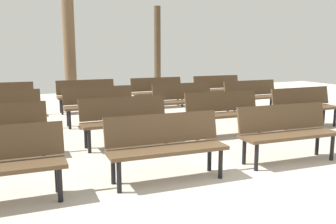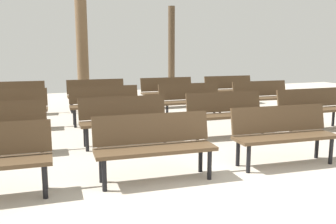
# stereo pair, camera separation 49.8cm
# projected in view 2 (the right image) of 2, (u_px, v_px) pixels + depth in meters

# --- Properties ---
(ground_plane) EXTENTS (24.00, 24.00, 0.00)m
(ground_plane) POSITION_uv_depth(u_px,v_px,m) (290.00, 219.00, 3.76)
(ground_plane) COLOR #B2A899
(bench_r0_c1) EXTENTS (1.63, 0.59, 0.87)m
(bench_r0_c1) POSITION_uv_depth(u_px,v_px,m) (154.00, 143.00, 4.85)
(bench_r0_c1) COLOR #4C3823
(bench_r0_c1) RESTS_ON ground_plane
(bench_r0_c2) EXTENTS (1.63, 0.60, 0.87)m
(bench_r0_c2) POSITION_uv_depth(u_px,v_px,m) (283.00, 131.00, 5.51)
(bench_r0_c2) COLOR #4C3823
(bench_r0_c2) RESTS_ON ground_plane
(bench_r1_c1) EXTENTS (1.62, 0.55, 0.87)m
(bench_r1_c1) POSITION_uv_depth(u_px,v_px,m) (124.00, 117.00, 6.60)
(bench_r1_c1) COLOR #4C3823
(bench_r1_c1) RESTS_ON ground_plane
(bench_r1_c2) EXTENTS (1.63, 0.60, 0.87)m
(bench_r1_c2) POSITION_uv_depth(u_px,v_px,m) (226.00, 111.00, 7.26)
(bench_r1_c2) COLOR #4C3823
(bench_r1_c2) RESTS_ON ground_plane
(bench_r1_c3) EXTENTS (1.61, 0.52, 0.87)m
(bench_r1_c3) POSITION_uv_depth(u_px,v_px,m) (312.00, 106.00, 7.88)
(bench_r1_c3) COLOR #4C3823
(bench_r1_c3) RESTS_ON ground_plane
(bench_r2_c0) EXTENTS (1.63, 0.58, 0.87)m
(bench_r2_c0) POSITION_uv_depth(u_px,v_px,m) (8.00, 107.00, 7.81)
(bench_r2_c0) COLOR #4C3823
(bench_r2_c0) RESTS_ON ground_plane
(bench_r2_c1) EXTENTS (1.63, 0.58, 0.87)m
(bench_r2_c1) POSITION_uv_depth(u_px,v_px,m) (105.00, 102.00, 8.46)
(bench_r2_c1) COLOR #4C3823
(bench_r2_c1) RESTS_ON ground_plane
(bench_r2_c2) EXTENTS (1.62, 0.54, 0.87)m
(bench_r2_c2) POSITION_uv_depth(u_px,v_px,m) (191.00, 99.00, 9.09)
(bench_r2_c2) COLOR #4C3823
(bench_r2_c2) RESTS_ON ground_plane
(bench_r2_c3) EXTENTS (1.62, 0.56, 0.87)m
(bench_r2_c3) POSITION_uv_depth(u_px,v_px,m) (262.00, 95.00, 9.72)
(bench_r2_c3) COLOR #4C3823
(bench_r2_c3) RESTS_ON ground_plane
(bench_r3_c0) EXTENTS (1.63, 0.60, 0.87)m
(bench_r3_c0) POSITION_uv_depth(u_px,v_px,m) (13.00, 96.00, 9.58)
(bench_r3_c0) COLOR #4C3823
(bench_r3_c0) RESTS_ON ground_plane
(bench_r3_c1) EXTENTS (1.62, 0.55, 0.87)m
(bench_r3_c1) POSITION_uv_depth(u_px,v_px,m) (96.00, 93.00, 10.25)
(bench_r3_c1) COLOR #4C3823
(bench_r3_c1) RESTS_ON ground_plane
(bench_r3_c2) EXTENTS (1.62, 0.54, 0.87)m
(bench_r3_c2) POSITION_uv_depth(u_px,v_px,m) (168.00, 90.00, 10.89)
(bench_r3_c2) COLOR #4C3823
(bench_r3_c2) RESTS_ON ground_plane
(bench_r3_c3) EXTENTS (1.62, 0.57, 0.87)m
(bench_r3_c3) POSITION_uv_depth(u_px,v_px,m) (229.00, 88.00, 11.52)
(bench_r3_c3) COLOR #4C3823
(bench_r3_c3) RESTS_ON ground_plane
(tree_0) EXTENTS (0.37, 0.37, 3.52)m
(tree_0) POSITION_uv_depth(u_px,v_px,m) (82.00, 48.00, 11.51)
(tree_0) COLOR brown
(tree_0) RESTS_ON ground_plane
(tree_1) EXTENTS (0.25, 0.25, 3.31)m
(tree_1) POSITION_uv_depth(u_px,v_px,m) (171.00, 51.00, 14.00)
(tree_1) COLOR #4C3A28
(tree_1) RESTS_ON ground_plane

